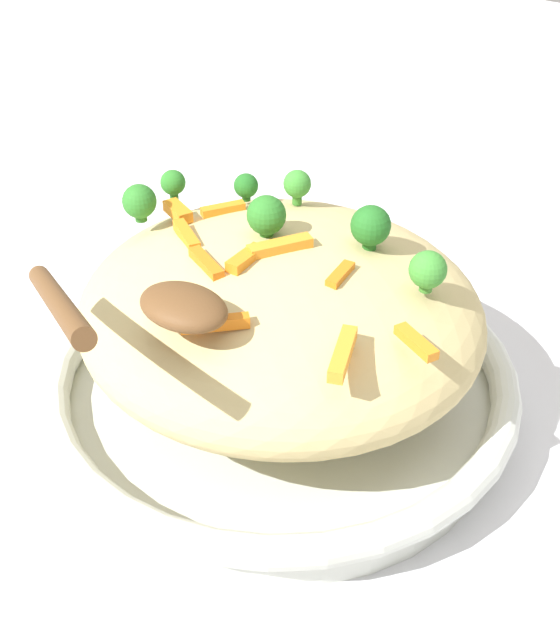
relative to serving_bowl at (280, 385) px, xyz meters
name	(u,v)px	position (x,y,z in m)	size (l,w,h in m)	color
ground_plane	(280,411)	(0.00, 0.00, -0.03)	(2.40, 2.40, 0.00)	silver
serving_bowl	(280,385)	(0.00, 0.00, 0.00)	(0.34, 0.34, 0.05)	silver
pasta_mound	(280,310)	(0.00, 0.00, 0.07)	(0.28, 0.26, 0.09)	#D1BA7A
carrot_piece_0	(343,354)	(-0.09, 0.06, 0.11)	(0.04, 0.01, 0.01)	orange
carrot_piece_1	(246,259)	(0.01, 0.02, 0.11)	(0.03, 0.01, 0.01)	orange
carrot_piece_2	(223,209)	(0.07, -0.03, 0.11)	(0.03, 0.01, 0.01)	orange
carrot_piece_3	(187,236)	(0.07, 0.02, 0.11)	(0.04, 0.01, 0.01)	orange
carrot_piece_4	(337,278)	(-0.05, 0.00, 0.11)	(0.03, 0.01, 0.01)	orange
carrot_piece_5	(281,249)	(0.00, 0.00, 0.12)	(0.04, 0.01, 0.01)	orange
carrot_piece_6	(178,211)	(0.09, -0.01, 0.11)	(0.03, 0.01, 0.01)	orange
carrot_piece_7	(215,323)	(-0.01, 0.08, 0.11)	(0.04, 0.01, 0.01)	orange
carrot_piece_8	(206,264)	(0.03, 0.04, 0.11)	(0.04, 0.01, 0.01)	orange
carrot_piece_9	(416,342)	(-0.11, 0.03, 0.11)	(0.03, 0.01, 0.01)	orange
broccoli_floret_0	(371,226)	(-0.04, -0.04, 0.12)	(0.03, 0.03, 0.03)	#205B1C
broccoli_floret_1	(266,216)	(0.02, -0.01, 0.13)	(0.03, 0.03, 0.03)	#296820
broccoli_floret_2	(428,270)	(-0.09, -0.02, 0.12)	(0.02, 0.02, 0.03)	#377928
broccoli_floret_3	(173,183)	(0.11, -0.02, 0.12)	(0.02, 0.02, 0.02)	#296820
broccoli_floret_4	(297,185)	(0.04, -0.07, 0.12)	(0.02, 0.02, 0.03)	#377928
broccoli_floret_5	(246,186)	(0.07, -0.05, 0.12)	(0.02, 0.02, 0.02)	#205B1C
broccoli_floret_6	(139,202)	(0.11, 0.01, 0.12)	(0.02, 0.02, 0.03)	#296820
serving_spoon	(144,305)	(0.01, 0.11, 0.13)	(0.13, 0.12, 0.06)	brown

